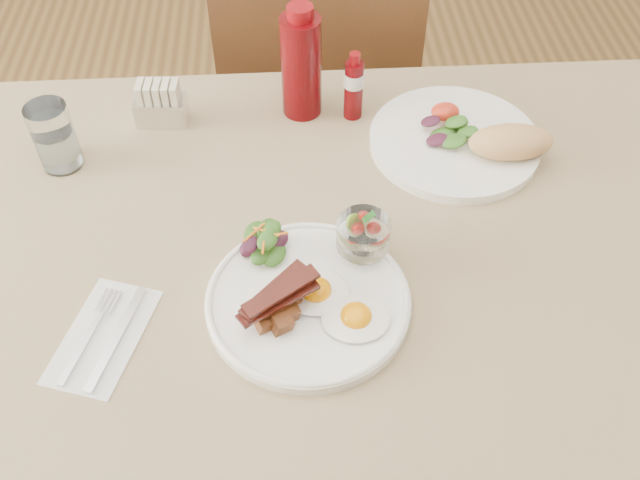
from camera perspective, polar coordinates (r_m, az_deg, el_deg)
table at (r=1.12m, az=1.60°, el=-3.50°), size 1.33×0.88×0.75m
chair_far at (r=1.69m, az=-0.31°, el=11.43°), size 0.42×0.42×0.93m
main_plate at (r=0.97m, az=-0.96°, el=-4.96°), size 0.28×0.28×0.02m
fried_eggs at (r=0.95m, az=1.27°, el=-5.13°), size 0.15×0.14×0.03m
bacon_potato_pile at (r=0.93m, az=-3.43°, el=-5.16°), size 0.11×0.09×0.05m
side_salad at (r=1.01m, az=-4.40°, el=-0.24°), size 0.08×0.08×0.04m
fruit_cup at (r=0.99m, az=3.47°, el=0.45°), size 0.08×0.08×0.08m
second_plate at (r=1.21m, az=11.72°, el=7.83°), size 0.29×0.28×0.07m
ketchup_bottle at (r=1.23m, az=-1.51°, el=13.86°), size 0.09×0.09×0.20m
hot_sauce_bottle at (r=1.23m, az=2.71°, el=12.17°), size 0.05×0.05×0.13m
sugar_caddy at (r=1.27m, az=-12.64°, el=10.48°), size 0.09×0.05×0.08m
water_glass at (r=1.22m, az=-20.40°, el=7.51°), size 0.07×0.07×0.11m
napkin_cutlery at (r=0.99m, az=-16.90°, el=-7.39°), size 0.15×0.20×0.01m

